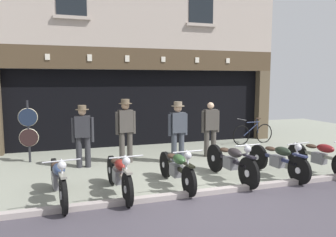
# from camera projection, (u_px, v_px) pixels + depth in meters

# --- Properties ---
(ground) EXTENTS (21.73, 22.00, 0.18)m
(ground) POSITION_uv_depth(u_px,v_px,m) (235.00, 218.00, 5.43)
(ground) COLOR gray
(shop_facade) EXTENTS (10.03, 4.42, 6.57)m
(shop_facade) POSITION_uv_depth(u_px,v_px,m) (133.00, 93.00, 12.74)
(shop_facade) COLOR black
(shop_facade) RESTS_ON ground
(motorcycle_far_left) EXTENTS (0.62, 2.02, 0.93)m
(motorcycle_far_left) POSITION_uv_depth(u_px,v_px,m) (58.00, 179.00, 6.04)
(motorcycle_far_left) COLOR black
(motorcycle_far_left) RESTS_ON ground
(motorcycle_left) EXTENTS (0.62, 1.97, 0.91)m
(motorcycle_left) POSITION_uv_depth(u_px,v_px,m) (119.00, 174.00, 6.38)
(motorcycle_left) COLOR black
(motorcycle_left) RESTS_ON ground
(motorcycle_center_left) EXTENTS (0.62, 1.95, 0.90)m
(motorcycle_center_left) POSITION_uv_depth(u_px,v_px,m) (177.00, 168.00, 6.86)
(motorcycle_center_left) COLOR black
(motorcycle_center_left) RESTS_ON ground
(motorcycle_center) EXTENTS (0.62, 2.09, 0.94)m
(motorcycle_center) POSITION_uv_depth(u_px,v_px,m) (231.00, 161.00, 7.31)
(motorcycle_center) COLOR black
(motorcycle_center) RESTS_ON ground
(motorcycle_center_right) EXTENTS (0.62, 1.95, 0.90)m
(motorcycle_center_right) POSITION_uv_depth(u_px,v_px,m) (278.00, 159.00, 7.58)
(motorcycle_center_right) COLOR black
(motorcycle_center_right) RESTS_ON ground
(motorcycle_right) EXTENTS (0.62, 1.94, 0.90)m
(motorcycle_right) POSITION_uv_depth(u_px,v_px,m) (320.00, 156.00, 7.91)
(motorcycle_right) COLOR black
(motorcycle_right) RESTS_ON ground
(salesman_left) EXTENTS (0.55, 0.34, 1.62)m
(salesman_left) POSITION_uv_depth(u_px,v_px,m) (83.00, 133.00, 8.32)
(salesman_left) COLOR #2D2D33
(salesman_left) RESTS_ON ground
(shopkeeper_center) EXTENTS (0.56, 0.37, 1.75)m
(shopkeeper_center) POSITION_uv_depth(u_px,v_px,m) (126.00, 127.00, 8.78)
(shopkeeper_center) COLOR #47423D
(shopkeeper_center) RESTS_ON ground
(salesman_right) EXTENTS (0.56, 0.36, 1.68)m
(salesman_right) POSITION_uv_depth(u_px,v_px,m) (178.00, 129.00, 8.77)
(salesman_right) COLOR #3D424C
(salesman_right) RESTS_ON ground
(assistant_far_right) EXTENTS (0.56, 0.25, 1.61)m
(assistant_far_right) POSITION_uv_depth(u_px,v_px,m) (210.00, 127.00, 9.54)
(assistant_far_right) COLOR #47423D
(assistant_far_right) RESTS_ON ground
(tyre_sign_pole) EXTENTS (0.51, 0.06, 1.71)m
(tyre_sign_pole) POSITION_uv_depth(u_px,v_px,m) (28.00, 128.00, 8.83)
(tyre_sign_pole) COLOR #232328
(tyre_sign_pole) RESTS_ON ground
(advert_board_near) EXTENTS (0.84, 0.03, 0.99)m
(advert_board_near) POSITION_uv_depth(u_px,v_px,m) (198.00, 93.00, 11.88)
(advert_board_near) COLOR silver
(advert_board_far) EXTENTS (0.75, 0.03, 1.06)m
(advert_board_far) POSITION_uv_depth(u_px,v_px,m) (227.00, 92.00, 12.25)
(advert_board_far) COLOR silver
(leaning_bicycle) EXTENTS (1.70, 0.50, 0.94)m
(leaning_bicycle) POSITION_uv_depth(u_px,v_px,m) (253.00, 133.00, 11.53)
(leaning_bicycle) COLOR black
(leaning_bicycle) RESTS_ON ground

